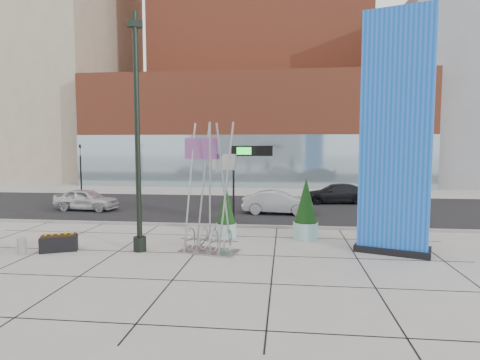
# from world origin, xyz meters

# --- Properties ---
(ground) EXTENTS (160.00, 160.00, 0.00)m
(ground) POSITION_xyz_m (0.00, 0.00, 0.00)
(ground) COLOR #9E9991
(ground) RESTS_ON ground
(street_asphalt) EXTENTS (80.00, 12.00, 0.02)m
(street_asphalt) POSITION_xyz_m (0.00, 10.00, 0.01)
(street_asphalt) COLOR black
(street_asphalt) RESTS_ON ground
(curb_edge) EXTENTS (80.00, 0.30, 0.12)m
(curb_edge) POSITION_xyz_m (0.00, 4.00, 0.06)
(curb_edge) COLOR gray
(curb_edge) RESTS_ON ground
(tower_podium) EXTENTS (34.00, 10.00, 11.00)m
(tower_podium) POSITION_xyz_m (1.00, 27.00, 5.50)
(tower_podium) COLOR #A1482E
(tower_podium) RESTS_ON ground
(tower_glass_front) EXTENTS (34.00, 0.60, 5.00)m
(tower_glass_front) POSITION_xyz_m (1.00, 22.20, 2.50)
(tower_glass_front) COLOR #8CA5B2
(tower_glass_front) RESTS_ON ground
(building_beige_left) EXTENTS (18.00, 20.00, 34.00)m
(building_beige_left) POSITION_xyz_m (-26.00, 34.00, 17.00)
(building_beige_left) COLOR gray
(building_beige_left) RESTS_ON ground
(blue_pylon) EXTENTS (2.95, 2.05, 9.00)m
(blue_pylon) POSITION_xyz_m (8.48, 0.03, 4.35)
(blue_pylon) COLOR blue
(blue_pylon) RESTS_ON ground
(lamp_post) EXTENTS (0.61, 0.49, 8.98)m
(lamp_post) POSITION_xyz_m (-1.18, -0.88, 3.68)
(lamp_post) COLOR black
(lamp_post) RESTS_ON ground
(public_art_sculpture) EXTENTS (2.36, 1.52, 4.95)m
(public_art_sculpture) POSITION_xyz_m (1.52, -0.73, 1.30)
(public_art_sculpture) COLOR #A2A4A7
(public_art_sculpture) RESTS_ON ground
(concrete_bollard) EXTENTS (0.32, 0.32, 0.63)m
(concrete_bollard) POSITION_xyz_m (-5.41, -1.83, 0.31)
(concrete_bollard) COLOR gray
(concrete_bollard) RESTS_ON ground
(overhead_street_sign) EXTENTS (1.90, 0.53, 4.05)m
(overhead_street_sign) POSITION_xyz_m (2.69, 2.80, 3.48)
(overhead_street_sign) COLOR black
(overhead_street_sign) RESTS_ON ground
(round_planter_east) EXTENTS (1.07, 1.07, 2.68)m
(round_planter_east) POSITION_xyz_m (5.28, 1.80, 1.27)
(round_planter_east) COLOR #92C4BD
(round_planter_east) RESTS_ON ground
(round_planter_mid) EXTENTS (0.93, 0.93, 2.33)m
(round_planter_mid) POSITION_xyz_m (5.20, 1.80, 1.10)
(round_planter_mid) COLOR #92C4BD
(round_planter_mid) RESTS_ON ground
(round_planter_west) EXTENTS (0.90, 0.90, 2.26)m
(round_planter_west) POSITION_xyz_m (1.80, 1.80, 1.07)
(round_planter_west) COLOR #92C4BD
(round_planter_west) RESTS_ON ground
(box_planter_south) EXTENTS (1.50, 1.16, 0.74)m
(box_planter_south) POSITION_xyz_m (-4.31, -1.20, 0.34)
(box_planter_south) COLOR black
(box_planter_south) RESTS_ON ground
(car_white_west) EXTENTS (4.07, 1.91, 1.35)m
(car_white_west) POSITION_xyz_m (-7.94, 7.98, 0.67)
(car_white_west) COLOR silver
(car_white_west) RESTS_ON ground
(car_silver_mid) EXTENTS (4.21, 1.71, 1.36)m
(car_silver_mid) POSITION_xyz_m (3.96, 7.99, 0.68)
(car_silver_mid) COLOR #B7B9C0
(car_silver_mid) RESTS_ON ground
(car_dark_east) EXTENTS (4.81, 2.42, 1.34)m
(car_dark_east) POSITION_xyz_m (7.91, 12.81, 0.67)
(car_dark_east) COLOR black
(car_dark_east) RESTS_ON ground
(traffic_signal) EXTENTS (0.15, 0.18, 4.10)m
(traffic_signal) POSITION_xyz_m (-12.00, 15.00, 2.30)
(traffic_signal) COLOR black
(traffic_signal) RESTS_ON ground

